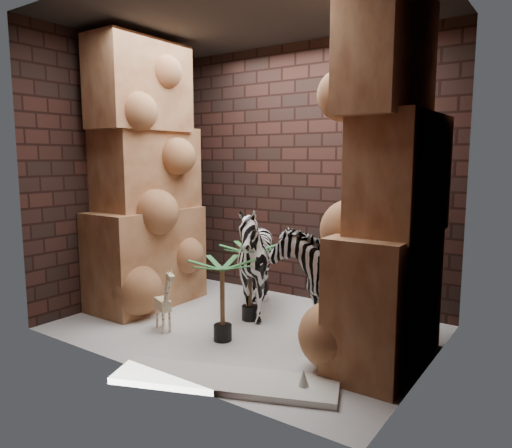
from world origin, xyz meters
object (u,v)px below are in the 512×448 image
Objects in this scene: zebra_left at (255,267)px; surfboard at (224,380)px; giraffe_toy at (163,297)px; palm_back at (222,300)px; zebra_right at (330,267)px; palm_front at (250,282)px.

zebra_left reaches higher than surfboard.
giraffe_toy is 0.86× the size of palm_back.
palm_front is (-0.82, -0.19, -0.23)m from zebra_right.
palm_front is at bearing 101.35° from palm_back.
zebra_left is at bearing 94.61° from surfboard.
zebra_left is 1.81× the size of giraffe_toy.
palm_back is 0.93m from surfboard.
zebra_right is 0.87m from palm_front.
surfboard is (0.55, -0.66, -0.36)m from palm_back.
palm_back is (0.65, 0.13, 0.05)m from giraffe_toy.
zebra_right reaches higher than palm_front.
surfboard is at bearing 0.03° from giraffe_toy.
palm_front is 1.05× the size of palm_back.
zebra_right is 1.91× the size of giraffe_toy.
surfboard is (1.19, -0.54, -0.31)m from giraffe_toy.
zebra_left is at bearing 81.92° from giraffe_toy.
palm_front is 0.62m from palm_back.
surfboard is (0.67, -1.36, -0.52)m from zebra_left.
zebra_right is 0.75× the size of surfboard.
surfboard is at bearing -50.51° from palm_back.
surfboard is at bearing -50.24° from zebra_left.
palm_back reaches higher than giraffe_toy.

